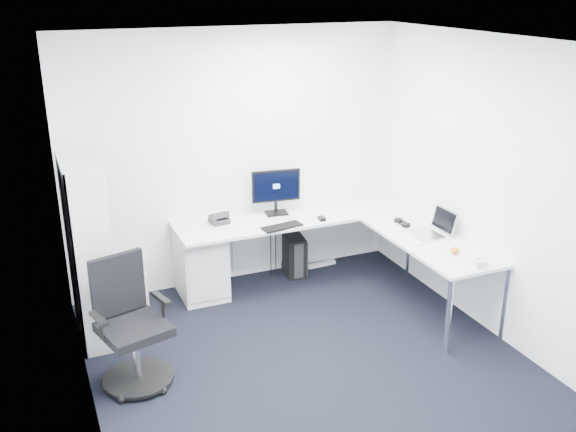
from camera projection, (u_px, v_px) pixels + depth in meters
name	position (u px, v px, depth m)	size (l,w,h in m)	color
ground	(320.00, 375.00, 5.39)	(4.20, 4.20, 0.00)	black
ceiling	(327.00, 45.00, 4.45)	(4.20, 4.20, 0.00)	white
wall_back	(236.00, 159.00, 6.73)	(3.60, 0.02, 2.70)	white
wall_front	(513.00, 370.00, 3.11)	(3.60, 0.02, 2.70)	white
wall_left	(80.00, 264.00, 4.26)	(0.02, 4.20, 2.70)	white
wall_right	(509.00, 197.00, 5.58)	(0.02, 4.20, 2.70)	white
l_desk	(310.00, 260.00, 6.67)	(2.62, 1.46, 0.76)	silver
drawer_pedestal	(201.00, 264.00, 6.65)	(0.46, 0.57, 0.70)	silver
bookshelf	(89.00, 250.00, 5.75)	(0.33, 0.84, 1.68)	silver
task_chair	(134.00, 326.00, 5.11)	(0.60, 0.60, 1.07)	black
black_pc_tower	(293.00, 253.00, 7.23)	(0.20, 0.46, 0.45)	black
beige_pc_tower	(134.00, 285.00, 6.58)	(0.17, 0.38, 0.36)	beige
power_strip	(321.00, 264.00, 7.44)	(0.36, 0.06, 0.04)	silver
monitor	(276.00, 192.00, 6.78)	(0.52, 0.17, 0.50)	black
black_keyboard	(282.00, 227.00, 6.49)	(0.42, 0.15, 0.02)	black
mouse	(322.00, 219.00, 6.69)	(0.06, 0.10, 0.03)	black
desk_phone	(219.00, 217.00, 6.59)	(0.18, 0.18, 0.12)	#272729
laptop	(426.00, 223.00, 6.26)	(0.35, 0.34, 0.25)	silver
white_keyboard	(407.00, 237.00, 6.23)	(0.12, 0.42, 0.01)	silver
headphones	(402.00, 222.00, 6.58)	(0.13, 0.21, 0.06)	black
orange_fruit	(455.00, 251.00, 5.85)	(0.07, 0.07, 0.07)	orange
tissue_box	(476.00, 261.00, 5.63)	(0.11, 0.20, 0.07)	silver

